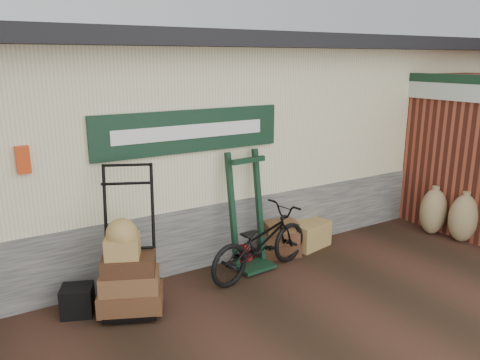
% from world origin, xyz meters
% --- Properties ---
extents(ground, '(80.00, 80.00, 0.00)m').
position_xyz_m(ground, '(0.00, 0.00, 0.00)').
color(ground, black).
rests_on(ground, ground).
extents(station_building, '(14.40, 4.10, 3.20)m').
position_xyz_m(station_building, '(-0.01, 2.74, 1.61)').
color(station_building, '#4C4C47').
rests_on(station_building, ground).
extents(brick_outbuilding, '(1.71, 4.51, 2.62)m').
position_xyz_m(brick_outbuilding, '(4.70, 1.19, 1.30)').
color(brick_outbuilding, maroon).
rests_on(brick_outbuilding, ground).
extents(porter_trolley, '(1.05, 0.95, 1.73)m').
position_xyz_m(porter_trolley, '(-1.34, 0.48, 0.86)').
color(porter_trolley, black).
rests_on(porter_trolley, ground).
extents(green_barrow, '(0.62, 0.54, 1.64)m').
position_xyz_m(green_barrow, '(0.42, 0.70, 0.82)').
color(green_barrow, black).
rests_on(green_barrow, ground).
extents(suitcase_stack, '(0.68, 0.53, 0.53)m').
position_xyz_m(suitcase_stack, '(1.02, 0.78, 0.27)').
color(suitcase_stack, '#392112').
rests_on(suitcase_stack, ground).
extents(wicker_hamper, '(0.68, 0.52, 0.40)m').
position_xyz_m(wicker_hamper, '(1.62, 0.81, 0.20)').
color(wicker_hamper, olive).
rests_on(wicker_hamper, ground).
extents(black_trunk, '(0.44, 0.41, 0.35)m').
position_xyz_m(black_trunk, '(-1.95, 0.62, 0.17)').
color(black_trunk, black).
rests_on(black_trunk, ground).
extents(bicycle, '(0.94, 1.82, 1.01)m').
position_xyz_m(bicycle, '(0.44, 0.42, 0.50)').
color(bicycle, black).
rests_on(bicycle, ground).
extents(burlap_sack_left, '(0.51, 0.43, 0.77)m').
position_xyz_m(burlap_sack_left, '(3.74, 0.17, 0.39)').
color(burlap_sack_left, olive).
rests_on(burlap_sack_left, ground).
extents(burlap_sack_right, '(0.60, 0.55, 0.78)m').
position_xyz_m(burlap_sack_right, '(3.85, -0.31, 0.39)').
color(burlap_sack_right, olive).
rests_on(burlap_sack_right, ground).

